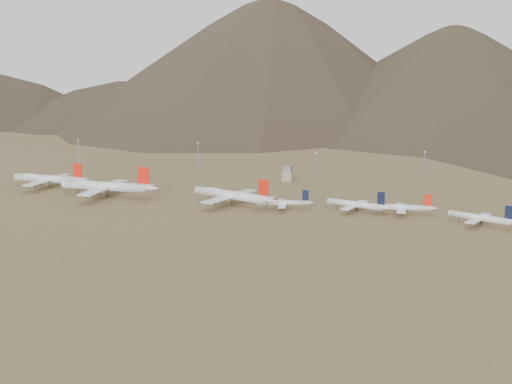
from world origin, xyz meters
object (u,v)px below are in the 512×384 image
(narrowbody_a, at_px, (284,203))
(control_tower, at_px, (288,174))
(widebody_west, at_px, (49,179))
(widebody_centre, at_px, (106,186))
(widebody_east, at_px, (232,195))
(narrowbody_b, at_px, (357,204))

(narrowbody_a, distance_m, control_tower, 97.55)
(widebody_west, xyz_separation_m, narrowbody_a, (188.66, -11.38, -2.71))
(widebody_centre, bearing_deg, widebody_west, 160.79)
(narrowbody_a, bearing_deg, widebody_east, 166.09)
(widebody_west, xyz_separation_m, widebody_east, (152.35, -12.49, 0.14))
(widebody_west, height_order, widebody_centre, widebody_centre)
(widebody_east, distance_m, control_tower, 96.36)
(widebody_west, height_order, narrowbody_b, widebody_west)
(narrowbody_b, xyz_separation_m, control_tower, (-70.51, 87.65, 0.56))
(narrowbody_a, xyz_separation_m, narrowbody_b, (46.25, 6.83, 0.70))
(widebody_east, relative_size, narrowbody_a, 1.78)
(widebody_west, height_order, widebody_east, widebody_east)
(widebody_centre, height_order, widebody_east, widebody_centre)
(widebody_east, xyz_separation_m, control_tower, (12.04, 95.59, -1.59))
(widebody_west, relative_size, narrowbody_b, 1.52)
(widebody_east, bearing_deg, narrowbody_b, 21.66)
(widebody_east, relative_size, control_tower, 5.46)
(widebody_centre, height_order, control_tower, widebody_centre)
(control_tower, bearing_deg, narrowbody_b, -51.18)
(widebody_west, bearing_deg, narrowbody_b, -2.68)
(widebody_centre, bearing_deg, narrowbody_b, -0.30)
(widebody_centre, xyz_separation_m, narrowbody_a, (129.53, 4.66, -3.68))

